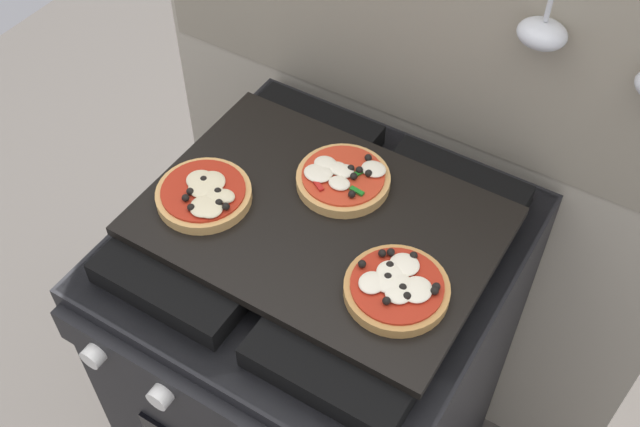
{
  "coord_description": "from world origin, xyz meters",
  "views": [
    {
      "loc": [
        0.41,
        -0.66,
        1.81
      ],
      "look_at": [
        0.0,
        0.0,
        0.93
      ],
      "focal_mm": 43.03,
      "sensor_mm": 36.0,
      "label": 1
    }
  ],
  "objects_px": {
    "stove": "(320,370)",
    "pizza_left": "(205,194)",
    "baking_tray": "(320,221)",
    "pizza_center": "(343,178)",
    "pizza_right": "(397,287)"
  },
  "relations": [
    {
      "from": "stove",
      "to": "baking_tray",
      "type": "relative_size",
      "value": 1.67
    },
    {
      "from": "stove",
      "to": "pizza_right",
      "type": "bearing_deg",
      "value": -20.62
    },
    {
      "from": "baking_tray",
      "to": "pizza_right",
      "type": "height_order",
      "value": "pizza_right"
    },
    {
      "from": "stove",
      "to": "pizza_left",
      "type": "height_order",
      "value": "pizza_left"
    },
    {
      "from": "baking_tray",
      "to": "pizza_right",
      "type": "bearing_deg",
      "value": -21.11
    },
    {
      "from": "stove",
      "to": "pizza_left",
      "type": "bearing_deg",
      "value": -160.71
    },
    {
      "from": "pizza_right",
      "to": "stove",
      "type": "bearing_deg",
      "value": 159.38
    },
    {
      "from": "pizza_left",
      "to": "pizza_center",
      "type": "distance_m",
      "value": 0.22
    },
    {
      "from": "baking_tray",
      "to": "pizza_center",
      "type": "bearing_deg",
      "value": 95.02
    },
    {
      "from": "pizza_right",
      "to": "baking_tray",
      "type": "bearing_deg",
      "value": 158.89
    },
    {
      "from": "stove",
      "to": "baking_tray",
      "type": "distance_m",
      "value": 0.46
    },
    {
      "from": "baking_tray",
      "to": "pizza_left",
      "type": "height_order",
      "value": "pizza_left"
    },
    {
      "from": "baking_tray",
      "to": "pizza_left",
      "type": "xyz_separation_m",
      "value": [
        -0.17,
        -0.06,
        0.02
      ]
    },
    {
      "from": "stove",
      "to": "baking_tray",
      "type": "bearing_deg",
      "value": 90.0
    },
    {
      "from": "baking_tray",
      "to": "pizza_right",
      "type": "distance_m",
      "value": 0.18
    }
  ]
}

